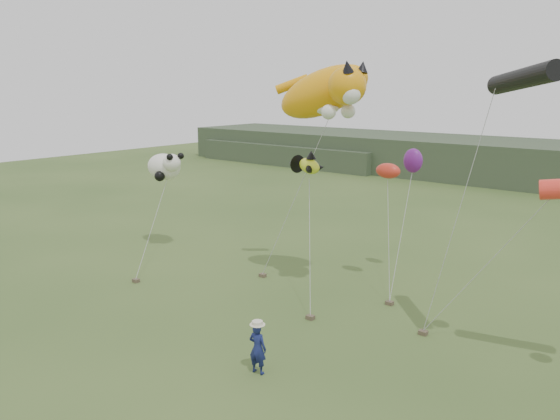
{
  "coord_description": "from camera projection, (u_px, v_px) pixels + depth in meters",
  "views": [
    {
      "loc": [
        11.77,
        -13.18,
        9.34
      ],
      "look_at": [
        -1.27,
        3.0,
        4.69
      ],
      "focal_mm": 35.0,
      "sensor_mm": 36.0,
      "label": 1
    }
  ],
  "objects": [
    {
      "name": "festival_attendant",
      "position": [
        258.0,
        348.0,
        18.12
      ],
      "size": [
        0.7,
        0.51,
        1.77
      ],
      "primitive_type": "imported",
      "rotation": [
        0.0,
        0.0,
        3.28
      ],
      "color": "navy",
      "rests_on": "ground"
    },
    {
      "name": "sandbag_anchors",
      "position": [
        296.0,
        300.0,
        24.43
      ],
      "size": [
        13.85,
        5.51,
        0.17
      ],
      "color": "brown",
      "rests_on": "ground"
    },
    {
      "name": "panda_kite",
      "position": [
        165.0,
        166.0,
        31.59
      ],
      "size": [
        2.7,
        1.75,
        1.68
      ],
      "color": "white",
      "rests_on": "ground"
    },
    {
      "name": "headland",
      "position": [
        526.0,
        164.0,
        54.71
      ],
      "size": [
        90.0,
        13.0,
        4.0
      ],
      "color": "#2D3D28",
      "rests_on": "ground"
    },
    {
      "name": "ground",
      "position": [
        255.0,
        359.0,
        19.27
      ],
      "size": [
        120.0,
        120.0,
        0.0
      ],
      "primitive_type": "plane",
      "color": "#385123",
      "rests_on": "ground"
    },
    {
      "name": "misc_kites",
      "position": [
        402.0,
        165.0,
        26.07
      ],
      "size": [
        1.44,
        2.56,
        1.27
      ],
      "color": "red",
      "rests_on": "ground"
    },
    {
      "name": "cat_kite",
      "position": [
        328.0,
        92.0,
        24.05
      ],
      "size": [
        5.75,
        3.32,
        3.4
      ],
      "color": "orange",
      "rests_on": "ground"
    },
    {
      "name": "fish_kite",
      "position": [
        304.0,
        164.0,
        25.62
      ],
      "size": [
        2.35,
        1.54,
        1.15
      ],
      "color": "#C9D724",
      "rests_on": "ground"
    }
  ]
}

